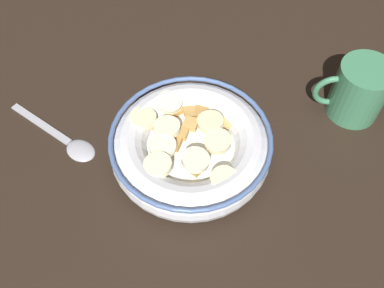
% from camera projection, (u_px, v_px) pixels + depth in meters
% --- Properties ---
extents(ground_plane, '(0.95, 0.95, 0.02)m').
position_uv_depth(ground_plane, '(192.00, 161.00, 0.57)').
color(ground_plane, black).
extents(cereal_bowl, '(0.20, 0.20, 0.05)m').
position_uv_depth(cereal_bowl, '(192.00, 146.00, 0.54)').
color(cereal_bowl, silver).
rests_on(cereal_bowl, ground_plane).
extents(spoon, '(0.13, 0.10, 0.01)m').
position_uv_depth(spoon, '(70.00, 142.00, 0.57)').
color(spoon, '#A5A5AD').
rests_on(spoon, ground_plane).
extents(coffee_mug, '(0.10, 0.07, 0.08)m').
position_uv_depth(coffee_mug, '(359.00, 91.00, 0.57)').
color(coffee_mug, '#3F7F59').
rests_on(coffee_mug, ground_plane).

